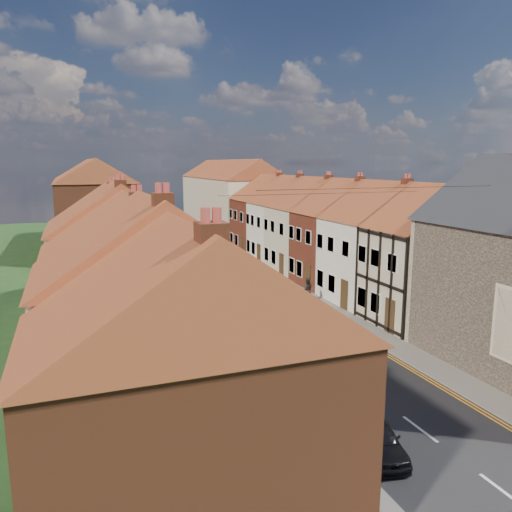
# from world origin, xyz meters

# --- Properties ---
(ground) EXTENTS (160.00, 160.00, 0.00)m
(ground) POSITION_xyz_m (0.00, 0.00, 0.00)
(ground) COLOR #274D21
(ground) RESTS_ON ground
(road) EXTENTS (7.00, 90.00, 0.02)m
(road) POSITION_xyz_m (0.00, 30.00, 0.01)
(road) COLOR black
(road) RESTS_ON ground
(pavement_left) EXTENTS (1.80, 90.00, 0.12)m
(pavement_left) POSITION_xyz_m (-4.40, 30.00, 0.06)
(pavement_left) COLOR gray
(pavement_left) RESTS_ON ground
(pavement_right) EXTENTS (1.80, 90.00, 0.12)m
(pavement_right) POSITION_xyz_m (4.40, 30.00, 0.06)
(pavement_right) COLOR gray
(pavement_right) RESTS_ON ground
(cottage_r_tudor) EXTENTS (8.30, 5.20, 9.00)m
(cottage_r_tudor) POSITION_xyz_m (9.27, 12.70, 4.47)
(cottage_r_tudor) COLOR #BDB79F
(cottage_r_tudor) RESTS_ON ground
(cottage_r_white_near) EXTENTS (8.30, 6.00, 9.00)m
(cottage_r_white_near) POSITION_xyz_m (9.30, 18.10, 4.47)
(cottage_r_white_near) COLOR beige
(cottage_r_white_near) RESTS_ON ground
(cottage_r_cream_mid) EXTENTS (8.30, 5.20, 9.00)m
(cottage_r_cream_mid) POSITION_xyz_m (9.30, 23.50, 4.48)
(cottage_r_cream_mid) COLOR brown
(cottage_r_cream_mid) RESTS_ON ground
(cottage_r_pink) EXTENTS (8.30, 6.00, 9.00)m
(cottage_r_pink) POSITION_xyz_m (9.30, 28.90, 4.47)
(cottage_r_pink) COLOR #BDB79F
(cottage_r_pink) RESTS_ON ground
(cottage_r_white_far) EXTENTS (8.30, 5.20, 9.00)m
(cottage_r_white_far) POSITION_xyz_m (9.30, 34.30, 4.48)
(cottage_r_white_far) COLOR beige
(cottage_r_white_far) RESTS_ON ground
(cottage_r_cream_far) EXTENTS (8.30, 6.00, 9.00)m
(cottage_r_cream_far) POSITION_xyz_m (9.30, 39.70, 4.47)
(cottage_r_cream_far) COLOR brown
(cottage_r_cream_far) RESTS_ON ground
(cottage_l_brick_near) EXTENTS (8.30, 5.70, 8.80)m
(cottage_l_brick_near) POSITION_xyz_m (-9.30, -0.25, 4.37)
(cottage_l_brick_near) COLOR brown
(cottage_l_brick_near) RESTS_ON ground
(cottage_l_cream) EXTENTS (8.30, 6.30, 9.10)m
(cottage_l_cream) POSITION_xyz_m (-9.30, 5.55, 4.52)
(cottage_l_cream) COLOR beige
(cottage_l_cream) RESTS_ON ground
(cottage_l_white) EXTENTS (8.30, 6.90, 8.80)m
(cottage_l_white) POSITION_xyz_m (-9.30, 11.95, 4.37)
(cottage_l_white) COLOR beige
(cottage_l_white) RESTS_ON ground
(cottage_l_brick_mid) EXTENTS (8.30, 5.70, 9.10)m
(cottage_l_brick_mid) POSITION_xyz_m (-9.30, 18.05, 4.53)
(cottage_l_brick_mid) COLOR beige
(cottage_l_brick_mid) RESTS_ON ground
(cottage_l_pink) EXTENTS (8.30, 6.30, 8.80)m
(cottage_l_pink) POSITION_xyz_m (-9.30, 23.85, 4.37)
(cottage_l_pink) COLOR beige
(cottage_l_pink) RESTS_ON ground
(block_right_far) EXTENTS (8.30, 24.20, 10.50)m
(block_right_far) POSITION_xyz_m (9.30, 55.00, 5.29)
(block_right_far) COLOR #BDB79F
(block_right_far) RESTS_ON ground
(block_left_far) EXTENTS (8.30, 24.20, 10.50)m
(block_left_far) POSITION_xyz_m (-9.30, 50.00, 5.29)
(block_left_far) COLOR brown
(block_left_far) RESTS_ON ground
(lamppost) EXTENTS (0.88, 0.15, 6.00)m
(lamppost) POSITION_xyz_m (-3.81, 20.00, 3.54)
(lamppost) COLOR black
(lamppost) RESTS_ON pavement_left
(car_near) EXTENTS (2.20, 3.80, 1.21)m
(car_near) POSITION_xyz_m (-2.47, 1.32, 0.61)
(car_near) COLOR black
(car_near) RESTS_ON ground
(car_mid) EXTENTS (2.45, 4.17, 1.30)m
(car_mid) POSITION_xyz_m (-2.24, 16.17, 0.65)
(car_mid) COLOR #A0A4A7
(car_mid) RESTS_ON ground
(car_far) EXTENTS (1.74, 4.05, 1.16)m
(car_far) POSITION_xyz_m (-2.99, 41.40, 0.58)
(car_far) COLOR navy
(car_far) RESTS_ON ground
(car_distant) EXTENTS (2.52, 4.38, 1.15)m
(car_distant) POSITION_xyz_m (-1.82, 51.92, 0.57)
(car_distant) COLOR #AAAEB2
(car_distant) RESTS_ON ground
(pedestrian_left) EXTENTS (0.59, 0.41, 1.56)m
(pedestrian_left) POSITION_xyz_m (-4.28, 10.93, 0.90)
(pedestrian_left) COLOR black
(pedestrian_left) RESTS_ON pavement_left
(pedestrian_right) EXTENTS (0.98, 0.83, 1.76)m
(pedestrian_right) POSITION_xyz_m (3.70, 19.16, 1.00)
(pedestrian_right) COLOR #2A2322
(pedestrian_right) RESTS_ON pavement_right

